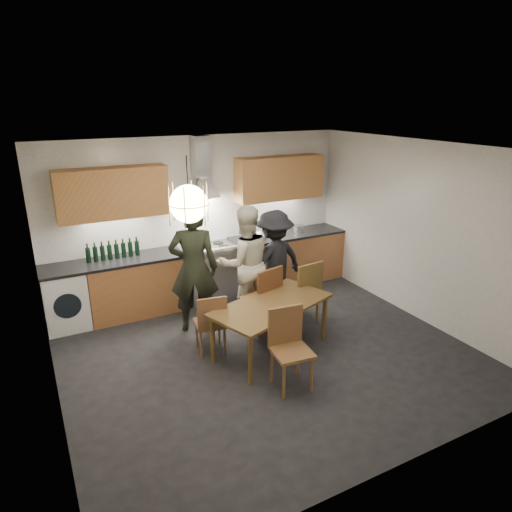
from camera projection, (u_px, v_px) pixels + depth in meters
name	position (u px, v px, depth m)	size (l,w,h in m)	color
ground	(267.00, 352.00, 5.95)	(5.00, 5.00, 0.00)	black
room_shell	(268.00, 226.00, 5.39)	(5.02, 4.52, 2.61)	white
counter_run	(211.00, 272.00, 7.44)	(5.00, 0.62, 0.90)	#C27D4A
range_stove	(209.00, 273.00, 7.43)	(0.90, 0.60, 0.92)	silver
wall_fixtures	(203.00, 184.00, 7.06)	(4.30, 0.54, 1.10)	tan
pendant_lamp	(189.00, 204.00, 4.74)	(0.43, 0.43, 0.70)	black
dining_table	(271.00, 309.00, 5.81)	(1.76, 1.27, 0.67)	brown
chair_back_left	(211.00, 321.00, 5.76)	(0.43, 0.43, 0.83)	brown
chair_back_mid	(265.00, 295.00, 6.32)	(0.53, 0.53, 0.97)	brown
chair_back_right	(305.00, 289.00, 6.53)	(0.49, 0.49, 0.96)	brown
chair_front	(289.00, 342.00, 5.15)	(0.46, 0.46, 0.93)	brown
person_left	(194.00, 269.00, 6.26)	(0.67, 0.44, 1.85)	black
person_mid	(245.00, 263.00, 6.64)	(0.83, 0.65, 1.71)	beige
person_right	(274.00, 261.00, 6.91)	(1.02, 0.59, 1.58)	black
mixing_bowl	(259.00, 236.00, 7.67)	(0.30, 0.30, 0.07)	silver
stock_pot	(298.00, 229.00, 8.00)	(0.17, 0.17, 0.12)	silver
wine_bottles	(113.00, 250.00, 6.66)	(0.77, 0.07, 0.28)	black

